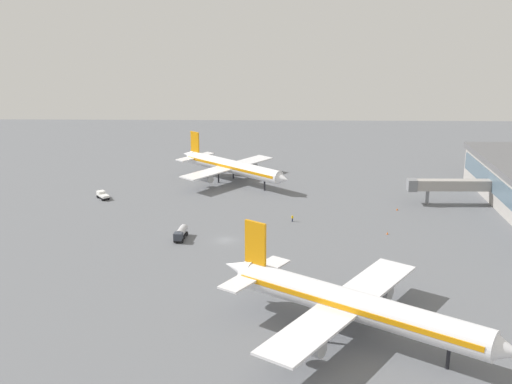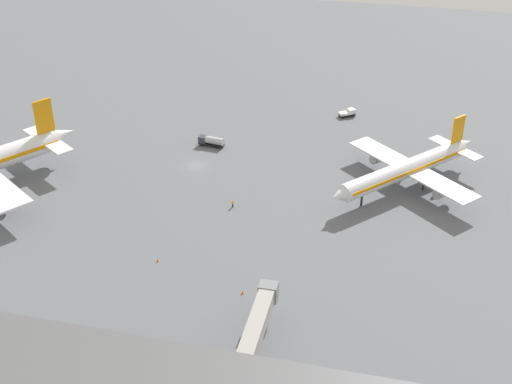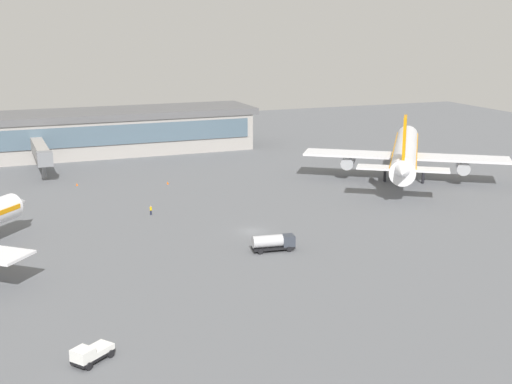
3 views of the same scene
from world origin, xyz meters
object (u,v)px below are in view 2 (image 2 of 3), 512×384
Objects in this scene: safety_cone_near_gate at (158,260)px; fuel_truck at (211,141)px; pushback_tractor at (348,113)px; ground_crew_worker at (233,203)px; airplane_at_gate at (407,169)px; safety_cone_mid_apron at (242,293)px.

fuel_truck is at bearing 94.56° from safety_cone_near_gate.
fuel_truck reaches higher than pushback_tractor.
fuel_truck is 3.88× the size of ground_crew_worker.
fuel_truck is 28.82m from ground_crew_worker.
fuel_truck is at bearing 154.41° from ground_crew_worker.
safety_cone_near_gate is (-8.60, -21.95, -0.55)m from ground_crew_worker.
airplane_at_gate is 38.81m from ground_crew_worker.
airplane_at_gate is at bearing 64.68° from ground_crew_worker.
airplane_at_gate is 58.34m from safety_cone_near_gate.
fuel_truck reaches higher than ground_crew_worker.
fuel_truck is 48.12m from safety_cone_near_gate.
safety_cone_near_gate is (-43.36, -38.77, -4.41)m from airplane_at_gate.
fuel_truck is at bearing -60.12° from airplane_at_gate.
pushback_tractor is 7.76× the size of safety_cone_near_gate.
fuel_truck is 10.81× the size of safety_cone_mid_apron.
fuel_truck reaches higher than safety_cone_near_gate.
ground_crew_worker is at bearing 122.66° from fuel_truck.
pushback_tractor is at bearing 109.66° from ground_crew_worker.
pushback_tractor is at bearing 70.14° from safety_cone_near_gate.
safety_cone_near_gate is at bearing -147.00° from pushback_tractor.
ground_crew_worker is (-17.84, -51.25, -0.12)m from pushback_tractor.
ground_crew_worker reaches higher than safety_cone_mid_apron.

